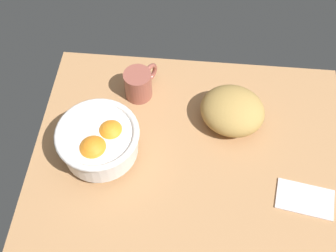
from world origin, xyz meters
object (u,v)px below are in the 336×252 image
(fruit_bowl, at_px, (100,141))
(bread_loaf, at_px, (232,111))
(napkin_folded, at_px, (305,199))
(mug, at_px, (139,84))

(fruit_bowl, distance_m, bread_loaf, 0.33)
(fruit_bowl, height_order, bread_loaf, fruit_bowl)
(fruit_bowl, height_order, napkin_folded, fruit_bowl)
(mug, bearing_deg, bread_loaf, -15.49)
(napkin_folded, bearing_deg, bread_loaf, 130.50)
(bread_loaf, xyz_separation_m, mug, (-0.24, 0.07, -0.00))
(bread_loaf, xyz_separation_m, napkin_folded, (0.17, -0.20, -0.04))
(bread_loaf, distance_m, napkin_folded, 0.27)
(fruit_bowl, distance_m, mug, 0.21)
(napkin_folded, distance_m, mug, 0.49)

